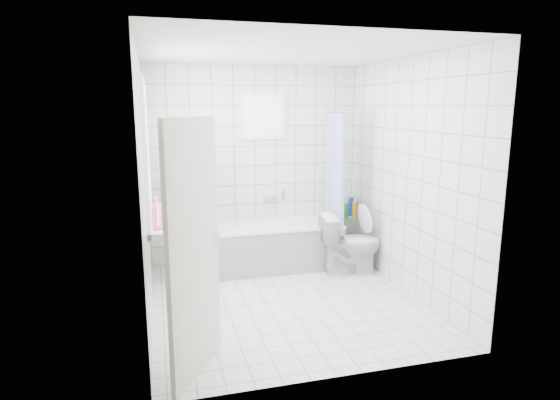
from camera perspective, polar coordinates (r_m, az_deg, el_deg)
name	(u,v)px	position (r m, az deg, el deg)	size (l,w,h in m)	color
ground	(286,301)	(5.19, 0.69, -12.22)	(3.00, 3.00, 0.00)	white
ceiling	(286,51)	(4.78, 0.77, 17.67)	(3.00, 3.00, 0.00)	white
wall_back	(255,165)	(6.26, -3.02, 4.23)	(2.80, 0.02, 2.60)	white
wall_front	(342,215)	(3.42, 7.57, -1.80)	(2.80, 0.02, 2.60)	white
wall_left	(145,189)	(4.64, -16.16, 1.30)	(0.02, 3.00, 2.60)	white
wall_right	(408,178)	(5.36, 15.29, 2.66)	(0.02, 3.00, 2.60)	white
window_left	(148,154)	(4.90, -15.77, 5.38)	(0.01, 0.90, 1.40)	white
window_back	(263,116)	(6.19, -2.07, 10.20)	(0.50, 0.01, 0.50)	white
window_sill	(157,225)	(5.02, -14.81, -3.02)	(0.18, 1.02, 0.08)	white
door	(194,251)	(3.61, -10.43, -6.15)	(0.04, 0.80, 2.00)	silver
bathtub	(269,245)	(6.13, -1.31, -5.56)	(1.83, 0.77, 0.58)	white
partition_wall	(192,217)	(5.82, -10.65, -2.00)	(0.15, 0.85, 1.50)	white
tiled_ledge	(346,235)	(6.73, 8.10, -4.26)	(0.40, 0.24, 0.55)	white
toilet	(351,243)	(5.96, 8.62, -5.26)	(0.43, 0.75, 0.77)	white
curtain_rod	(334,112)	(6.10, 6.63, 10.58)	(0.02, 0.02, 0.80)	silver
shower_curtain	(336,183)	(6.06, 6.89, 2.02)	(0.14, 0.48, 1.78)	#4361C5
tub_faucet	(270,198)	(6.33, -1.18, 0.21)	(0.18, 0.06, 0.06)	silver
sill_bottles	(157,212)	(4.87, -14.78, -1.43)	(0.15, 0.77, 0.32)	white
ledge_bottles	(349,209)	(6.61, 8.37, -1.07)	(0.19, 0.19, 0.27)	#1742BB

